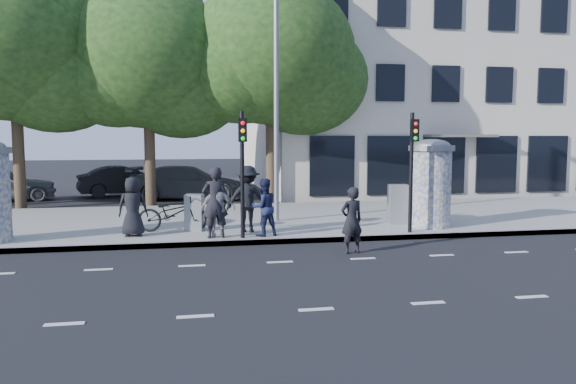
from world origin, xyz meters
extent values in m
plane|color=black|center=(0.00, 0.00, 0.00)|extent=(120.00, 120.00, 0.00)
cube|color=gray|center=(0.00, 7.50, 0.07)|extent=(40.00, 8.00, 0.15)
cube|color=slate|center=(0.00, 3.55, 0.07)|extent=(40.00, 0.10, 0.16)
cube|color=silver|center=(0.00, -2.20, 0.00)|extent=(32.00, 0.12, 0.01)
cube|color=silver|center=(0.00, 1.40, 0.00)|extent=(32.00, 0.12, 0.01)
cylinder|color=beige|center=(5.20, 4.70, 1.30)|extent=(1.20, 1.20, 2.30)
cylinder|color=slate|center=(5.20, 4.70, 2.53)|extent=(1.36, 1.36, 0.16)
ellipsoid|color=slate|center=(5.20, 4.70, 2.61)|extent=(1.10, 1.10, 0.38)
cylinder|color=black|center=(-0.60, 3.85, 1.85)|extent=(0.11, 0.11, 3.40)
cube|color=black|center=(-0.60, 3.67, 3.05)|extent=(0.22, 0.14, 0.62)
cylinder|color=black|center=(4.20, 3.85, 1.85)|extent=(0.11, 0.11, 3.40)
cube|color=black|center=(4.20, 3.67, 3.05)|extent=(0.22, 0.14, 0.62)
cylinder|color=slate|center=(0.80, 6.70, 4.15)|extent=(0.16, 0.16, 8.00)
cylinder|color=#38281C|center=(-8.50, 12.50, 2.36)|extent=(0.44, 0.44, 4.73)
ellipsoid|color=#163312|center=(-8.50, 12.50, 6.51)|extent=(7.20, 7.20, 6.12)
cylinder|color=#38281C|center=(-3.50, 12.70, 2.21)|extent=(0.44, 0.44, 4.41)
ellipsoid|color=#163312|center=(-3.50, 12.70, 6.08)|extent=(6.80, 6.80, 5.78)
cylinder|color=#38281C|center=(1.50, 12.30, 2.29)|extent=(0.44, 0.44, 4.59)
ellipsoid|color=#163312|center=(1.50, 12.30, 6.32)|extent=(7.00, 7.00, 5.95)
cube|color=beige|center=(12.00, 20.00, 6.00)|extent=(20.00, 15.00, 12.00)
cube|color=black|center=(12.00, 12.45, 1.60)|extent=(18.00, 0.10, 2.60)
cube|color=#59544C|center=(10.00, 12.10, 2.90)|extent=(3.20, 0.90, 0.12)
cube|color=#194C8C|center=(2.50, 12.45, 3.20)|extent=(1.60, 0.06, 0.30)
imported|color=black|center=(-3.53, 4.65, 0.97)|extent=(0.83, 0.56, 1.64)
imported|color=black|center=(-1.33, 3.99, 1.11)|extent=(0.73, 0.51, 1.93)
imported|color=#191F40|center=(0.00, 4.02, 0.94)|extent=(0.91, 0.80, 1.59)
imported|color=black|center=(-0.36, 4.75, 1.10)|extent=(1.36, 0.97, 1.91)
imported|color=#97989A|center=(-1.24, 4.02, 0.94)|extent=(0.98, 0.62, 1.58)
imported|color=black|center=(1.92, 2.07, 0.83)|extent=(0.68, 0.53, 1.65)
imported|color=black|center=(-2.48, 5.22, 0.67)|extent=(0.87, 2.04, 1.05)
cube|color=gray|center=(-1.86, 5.25, 0.68)|extent=(0.60, 0.50, 1.07)
cube|color=gray|center=(4.45, 5.40, 0.77)|extent=(0.63, 0.49, 1.23)
imported|color=slate|center=(-10.11, 15.44, 0.78)|extent=(3.06, 4.89, 1.55)
imported|color=black|center=(-4.93, 16.92, 0.72)|extent=(2.58, 4.63, 1.45)
imported|color=#494C4F|center=(-1.95, 14.84, 0.76)|extent=(3.13, 5.59, 1.53)
camera|label=1|loc=(-2.14, -11.10, 2.90)|focal=35.00mm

